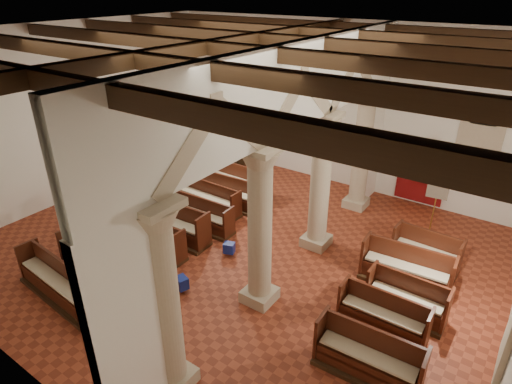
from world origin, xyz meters
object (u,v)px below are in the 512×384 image
object	(u,v)px
processional_banner	(432,218)
pipe_organ	(231,130)
aisle_pew_0	(367,361)
lectern	(234,157)
nave_pew_0	(61,288)

from	to	relation	value
processional_banner	pipe_organ	bearing A→B (deg)	162.42
processional_banner	aisle_pew_0	xyz separation A→B (m)	(0.33, -5.74, -0.46)
lectern	aisle_pew_0	distance (m)	11.13
processional_banner	nave_pew_0	xyz separation A→B (m)	(-6.71, -7.87, -0.48)
pipe_organ	lectern	xyz separation A→B (m)	(0.66, -0.68, -0.89)
pipe_organ	aisle_pew_0	size ratio (longest dim) A/B	2.06
lectern	processional_banner	xyz separation A→B (m)	(8.34, -1.23, 0.34)
processional_banner	lectern	bearing A→B (deg)	165.99
nave_pew_0	aisle_pew_0	xyz separation A→B (m)	(7.04, 2.12, 0.02)
pipe_organ	aisle_pew_0	xyz separation A→B (m)	(9.33, -7.65, -1.01)
lectern	nave_pew_0	world-z (taller)	lectern
lectern	aisle_pew_0	xyz separation A→B (m)	(8.67, -6.97, -0.12)
lectern	nave_pew_0	distance (m)	9.24
aisle_pew_0	lectern	bearing A→B (deg)	138.94
pipe_organ	lectern	distance (m)	1.29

